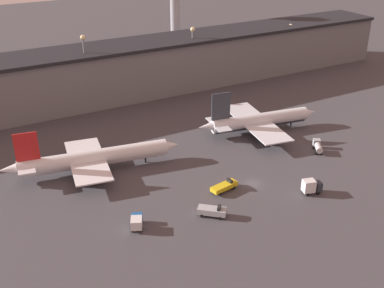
% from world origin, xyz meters
% --- Properties ---
extents(ground, '(600.00, 600.00, 0.00)m').
position_xyz_m(ground, '(0.00, 0.00, 0.00)').
color(ground, '#423F44').
extents(terminal_building, '(226.65, 20.78, 19.92)m').
position_xyz_m(terminal_building, '(0.00, 76.74, 10.02)').
color(terminal_building, slate).
rests_on(terminal_building, ground).
extents(airplane_0, '(48.59, 27.24, 13.91)m').
position_xyz_m(airplane_0, '(-33.95, 26.79, 3.83)').
color(airplane_0, silver).
rests_on(airplane_0, ground).
extents(airplane_1, '(41.29, 33.32, 14.82)m').
position_xyz_m(airplane_1, '(20.39, 25.72, 3.87)').
color(airplane_1, silver).
rests_on(airplane_1, ground).
extents(service_vehicle_0, '(6.69, 6.34, 2.94)m').
position_xyz_m(service_vehicle_0, '(-16.88, -7.33, 1.40)').
color(service_vehicle_0, '#9EA3A8').
rests_on(service_vehicle_0, ground).
extents(service_vehicle_1, '(7.74, 3.67, 2.66)m').
position_xyz_m(service_vehicle_1, '(-8.37, 0.77, 1.26)').
color(service_vehicle_1, gold).
rests_on(service_vehicle_1, ground).
extents(service_vehicle_2, '(4.37, 5.53, 2.91)m').
position_xyz_m(service_vehicle_2, '(-34.05, -3.01, 1.64)').
color(service_vehicle_2, '#195199').
rests_on(service_vehicle_2, ground).
extents(service_vehicle_3, '(5.22, 3.59, 3.86)m').
position_xyz_m(service_vehicle_3, '(9.95, -10.88, 2.08)').
color(service_vehicle_3, '#282D38').
rests_on(service_vehicle_3, ground).
extents(service_vehicle_4, '(5.01, 6.36, 2.79)m').
position_xyz_m(service_vehicle_4, '(27.61, 6.05, 1.59)').
color(service_vehicle_4, '#9EA3A8').
rests_on(service_vehicle_4, ground).
extents(lamp_post_1, '(1.80, 1.80, 26.12)m').
position_xyz_m(lamp_post_1, '(-20.06, 72.79, 16.52)').
color(lamp_post_1, slate).
rests_on(lamp_post_1, ground).
extents(lamp_post_2, '(1.80, 1.80, 24.14)m').
position_xyz_m(lamp_post_2, '(22.55, 72.79, 15.43)').
color(lamp_post_2, slate).
rests_on(lamp_post_2, ground).
extents(lamp_post_3, '(1.80, 1.80, 20.26)m').
position_xyz_m(lamp_post_3, '(70.40, 72.79, 13.25)').
color(lamp_post_3, slate).
rests_on(lamp_post_3, ground).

